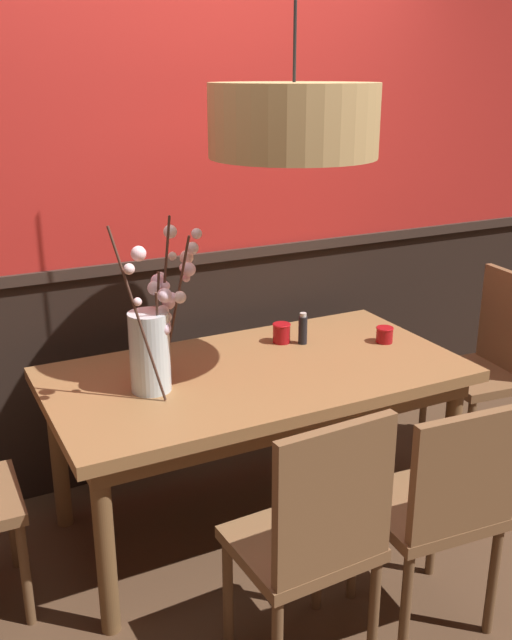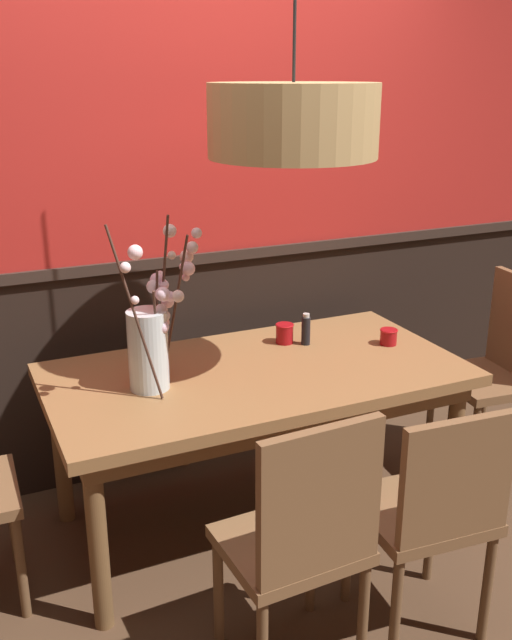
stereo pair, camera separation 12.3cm
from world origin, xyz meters
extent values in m
plane|color=#4C3321|center=(0.00, 0.00, 0.00)|extent=(24.00, 24.00, 0.00)
cube|color=black|center=(0.00, 0.70, 0.52)|extent=(4.51, 0.12, 1.04)
cube|color=#31241E|center=(0.00, 0.69, 1.06)|extent=(4.51, 0.14, 0.05)
cube|color=#B2231E|center=(0.00, 0.70, 1.94)|extent=(4.51, 0.12, 1.80)
cube|color=olive|center=(0.00, 0.00, 0.71)|extent=(1.72, 0.91, 0.05)
cube|color=brown|center=(0.00, 0.00, 0.64)|extent=(1.61, 0.80, 0.08)
cylinder|color=brown|center=(-0.77, -0.36, 0.34)|extent=(0.07, 0.07, 0.68)
cylinder|color=brown|center=(0.77, -0.36, 0.34)|extent=(0.07, 0.07, 0.68)
cylinder|color=brown|center=(-0.77, 0.36, 0.34)|extent=(0.07, 0.07, 0.68)
cylinder|color=brown|center=(0.77, 0.36, 0.34)|extent=(0.07, 0.07, 0.68)
cylinder|color=brown|center=(-1.01, 0.16, 0.21)|extent=(0.04, 0.04, 0.43)
cylinder|color=brown|center=(-1.02, -0.20, 0.21)|extent=(0.04, 0.04, 0.43)
cube|color=brown|center=(-0.30, 0.76, 0.46)|extent=(0.43, 0.41, 0.04)
cube|color=brown|center=(-0.30, 0.94, 0.70)|extent=(0.40, 0.05, 0.44)
cylinder|color=brown|center=(-0.13, 0.59, 0.22)|extent=(0.04, 0.04, 0.44)
cylinder|color=brown|center=(-0.48, 0.60, 0.22)|extent=(0.04, 0.04, 0.44)
cylinder|color=brown|center=(-0.12, 0.93, 0.22)|extent=(0.04, 0.04, 0.44)
cylinder|color=brown|center=(-0.47, 0.94, 0.22)|extent=(0.04, 0.04, 0.44)
cube|color=brown|center=(-0.23, -0.77, 0.45)|extent=(0.45, 0.41, 0.04)
cube|color=brown|center=(-0.22, -0.94, 0.72)|extent=(0.41, 0.05, 0.48)
cylinder|color=brown|center=(-0.42, -0.62, 0.22)|extent=(0.04, 0.04, 0.43)
cylinder|color=brown|center=(-0.05, -0.60, 0.22)|extent=(0.04, 0.04, 0.43)
cylinder|color=brown|center=(-0.04, -0.93, 0.22)|extent=(0.04, 0.04, 0.43)
cube|color=brown|center=(1.24, 0.00, 0.46)|extent=(0.43, 0.48, 0.04)
cube|color=brown|center=(1.41, -0.02, 0.73)|extent=(0.08, 0.42, 0.50)
cylinder|color=brown|center=(1.06, -0.18, 0.22)|extent=(0.04, 0.04, 0.43)
cylinder|color=brown|center=(1.10, 0.20, 0.22)|extent=(0.04, 0.04, 0.43)
cylinder|color=brown|center=(1.42, 0.17, 0.22)|extent=(0.04, 0.04, 0.43)
cube|color=brown|center=(0.26, -0.80, 0.46)|extent=(0.45, 0.44, 0.04)
cube|color=brown|center=(0.25, -0.98, 0.69)|extent=(0.40, 0.07, 0.42)
cylinder|color=brown|center=(0.10, -0.61, 0.22)|extent=(0.04, 0.04, 0.44)
cylinder|color=brown|center=(0.46, -0.64, 0.22)|extent=(0.04, 0.04, 0.44)
cylinder|color=brown|center=(0.07, -0.96, 0.22)|extent=(0.04, 0.04, 0.44)
cylinder|color=brown|center=(0.43, -0.98, 0.22)|extent=(0.04, 0.04, 0.44)
cylinder|color=silver|center=(-0.46, 0.00, 0.89)|extent=(0.16, 0.16, 0.32)
cylinder|color=silver|center=(-0.46, 0.00, 0.77)|extent=(0.14, 0.14, 0.07)
cylinder|color=#472D23|center=(-0.42, -0.01, 0.94)|extent=(0.06, 0.14, 0.41)
sphere|color=silver|center=(-0.39, -0.01, 1.03)|extent=(0.04, 0.04, 0.04)
sphere|color=#FFCDE6|center=(-0.37, -0.04, 1.11)|extent=(0.04, 0.04, 0.04)
sphere|color=white|center=(-0.40, -0.04, 1.12)|extent=(0.06, 0.06, 0.06)
sphere|color=silver|center=(-0.41, -0.04, 0.99)|extent=(0.06, 0.06, 0.06)
sphere|color=white|center=(-0.40, -0.01, 1.05)|extent=(0.05, 0.05, 0.05)
sphere|color=#FBDBD5|center=(-0.35, -0.06, 1.11)|extent=(0.05, 0.05, 0.05)
cylinder|color=#472D23|center=(-0.52, -0.07, 1.07)|extent=(0.16, 0.11, 0.66)
sphere|color=#FFCBD2|center=(-0.52, -0.12, 1.31)|extent=(0.05, 0.05, 0.05)
sphere|color=#FDD6DB|center=(-0.51, -0.07, 1.12)|extent=(0.03, 0.03, 0.03)
sphere|color=#FCD5D8|center=(-0.56, -0.14, 1.27)|extent=(0.04, 0.04, 0.04)
cylinder|color=#472D23|center=(-0.32, 0.06, 1.04)|extent=(0.06, 0.21, 0.60)
sphere|color=#FFDCD3|center=(-0.25, 0.10, 1.22)|extent=(0.05, 0.05, 0.05)
sphere|color=white|center=(-0.27, 0.09, 1.18)|extent=(0.04, 0.04, 0.04)
sphere|color=#F5C4D5|center=(-0.27, 0.06, 1.15)|extent=(0.03, 0.03, 0.03)
sphere|color=white|center=(-0.22, 0.08, 1.31)|extent=(0.04, 0.04, 0.04)
sphere|color=#F5D7DA|center=(-0.24, 0.07, 1.26)|extent=(0.05, 0.05, 0.05)
sphere|color=white|center=(-0.27, 0.04, 1.19)|extent=(0.06, 0.06, 0.06)
cylinder|color=#472D23|center=(-0.38, 0.03, 1.07)|extent=(0.07, 0.09, 0.67)
sphere|color=white|center=(-0.41, 0.04, 1.13)|extent=(0.05, 0.05, 0.05)
sphere|color=#FBCFE4|center=(-0.37, 0.03, 1.14)|extent=(0.03, 0.03, 0.03)
sphere|color=#FCC9E6|center=(-0.39, 0.06, 1.15)|extent=(0.05, 0.05, 0.05)
sphere|color=silver|center=(-0.37, 0.07, 1.13)|extent=(0.05, 0.05, 0.05)
sphere|color=#F9DCD0|center=(-0.33, 0.05, 1.24)|extent=(0.03, 0.03, 0.03)
sphere|color=white|center=(-0.33, 0.07, 1.33)|extent=(0.05, 0.05, 0.05)
cylinder|color=#472D23|center=(-0.41, 0.03, 0.97)|extent=(0.02, 0.08, 0.46)
sphere|color=#FFC8CF|center=(-0.37, 0.04, 0.98)|extent=(0.04, 0.04, 0.04)
sphere|color=#FBCEDA|center=(-0.37, 0.07, 1.16)|extent=(0.04, 0.04, 0.04)
sphere|color=#F9C8D2|center=(-0.36, 0.02, 1.07)|extent=(0.05, 0.05, 0.05)
cylinder|color=#9E0F14|center=(0.25, 0.23, 0.78)|extent=(0.08, 0.08, 0.09)
torus|color=red|center=(0.25, 0.23, 0.82)|extent=(0.08, 0.08, 0.01)
cylinder|color=silver|center=(0.25, 0.23, 0.77)|extent=(0.06, 0.06, 0.05)
cylinder|color=#9E0F14|center=(0.67, 0.02, 0.77)|extent=(0.08, 0.08, 0.07)
torus|color=red|center=(0.67, 0.02, 0.80)|extent=(0.08, 0.08, 0.01)
cylinder|color=silver|center=(0.67, 0.02, 0.76)|extent=(0.05, 0.05, 0.04)
cylinder|color=black|center=(0.32, 0.17, 0.80)|extent=(0.04, 0.04, 0.13)
cylinder|color=beige|center=(0.32, 0.17, 0.87)|extent=(0.03, 0.03, 0.02)
cylinder|color=tan|center=(0.10, -0.10, 1.74)|extent=(0.63, 0.63, 0.27)
sphere|color=#F9EAB7|center=(0.10, -0.10, 1.70)|extent=(0.14, 0.14, 0.14)
camera|label=1|loc=(-1.25, -2.46, 1.90)|focal=40.42mm
camera|label=2|loc=(-1.14, -2.52, 1.90)|focal=40.42mm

